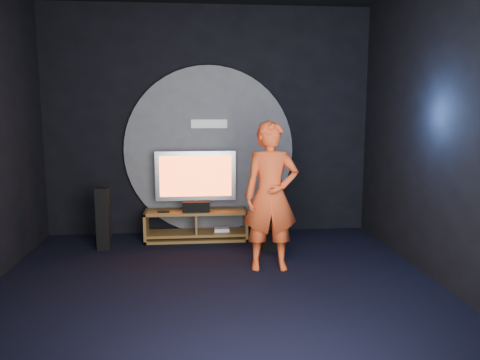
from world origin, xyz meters
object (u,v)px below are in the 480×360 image
at_px(subwoofer, 272,238).
at_px(tower_speaker_left, 103,219).
at_px(tv, 196,178).
at_px(media_console, 197,227).
at_px(tower_speaker_right, 271,207).
at_px(player, 271,196).

bearing_deg(subwoofer, tower_speaker_left, 174.12).
height_order(tv, subwoofer, tv).
xyz_separation_m(media_console, tower_speaker_right, (1.16, 0.23, 0.24)).
bearing_deg(player, subwoofer, 81.16).
distance_m(tower_speaker_right, player, 1.69).
bearing_deg(player, tv, 124.10).
height_order(tower_speaker_left, player, player).
height_order(tv, player, player).
xyz_separation_m(tower_speaker_left, tower_speaker_right, (2.45, 0.59, 0.00)).
bearing_deg(tower_speaker_left, subwoofer, -5.88).
distance_m(media_console, subwoofer, 1.21).
distance_m(tv, tower_speaker_right, 1.27).
height_order(tower_speaker_left, tower_speaker_right, same).
xyz_separation_m(tower_speaker_right, subwoofer, (-0.11, -0.83, -0.27)).
bearing_deg(player, tower_speaker_left, 157.13).
bearing_deg(tv, media_console, -84.37).
bearing_deg(tower_speaker_left, player, -24.83).
bearing_deg(tower_speaker_right, media_console, -168.82).
height_order(tv, tower_speaker_right, tv).
xyz_separation_m(media_console, player, (0.90, -1.37, 0.71)).
xyz_separation_m(media_console, subwoofer, (1.05, -0.60, -0.03)).
relative_size(tv, tower_speaker_left, 1.37).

